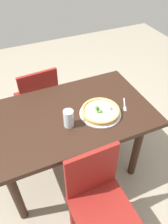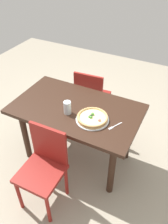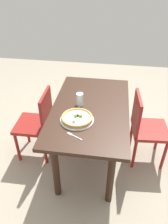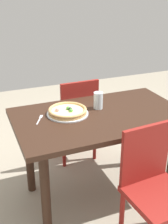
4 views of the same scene
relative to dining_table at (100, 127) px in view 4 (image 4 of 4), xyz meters
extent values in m
plane|color=#9E937F|center=(0.00, 0.00, -0.66)|extent=(6.00, 6.00, 0.00)
cube|color=#331E14|center=(0.00, 0.00, 0.10)|extent=(1.36, 0.81, 0.04)
cylinder|color=#331E14|center=(-0.55, -0.27, -0.29)|extent=(0.07, 0.07, 0.74)
cylinder|color=#331E14|center=(-0.55, 0.27, -0.29)|extent=(0.07, 0.07, 0.74)
cylinder|color=#331E14|center=(0.55, 0.27, -0.29)|extent=(0.07, 0.07, 0.74)
cylinder|color=maroon|center=(0.27, -0.50, -0.44)|extent=(0.04, 0.04, 0.43)
cylinder|color=maroon|center=(-0.06, -0.53, -0.44)|extent=(0.04, 0.04, 0.43)
cube|color=maroon|center=(0.12, -0.69, -0.21)|extent=(0.43, 0.43, 0.04)
cube|color=maroon|center=(0.10, -0.50, 0.02)|extent=(0.38, 0.06, 0.42)
cylinder|color=maroon|center=(-0.16, 0.85, -0.44)|extent=(0.04, 0.04, 0.43)
cylinder|color=maroon|center=(0.18, 0.86, -0.44)|extent=(0.04, 0.04, 0.43)
cylinder|color=maroon|center=(-0.15, 0.51, -0.44)|extent=(0.04, 0.04, 0.43)
cylinder|color=maroon|center=(0.19, 0.52, -0.44)|extent=(0.04, 0.04, 0.43)
cube|color=maroon|center=(0.02, 0.69, -0.21)|extent=(0.41, 0.41, 0.04)
cube|color=maroon|center=(0.02, 0.50, 0.02)|extent=(0.38, 0.04, 0.42)
cylinder|color=silver|center=(-0.24, 0.10, 0.12)|extent=(0.33, 0.33, 0.01)
cylinder|color=tan|center=(-0.24, 0.10, 0.13)|extent=(0.30, 0.30, 0.02)
cylinder|color=beige|center=(-0.24, 0.10, 0.15)|extent=(0.27, 0.27, 0.01)
torus|color=tan|center=(-0.24, 0.10, 0.15)|extent=(0.31, 0.31, 0.02)
sphere|color=#4C9E38|center=(-0.21, 0.12, 0.15)|extent=(0.02, 0.02, 0.02)
sphere|color=#262626|center=(-0.22, 0.10, 0.16)|extent=(0.03, 0.03, 0.03)
sphere|color=#E58C7F|center=(-0.32, 0.12, 0.16)|extent=(0.03, 0.03, 0.03)
sphere|color=#4C9E38|center=(-0.22, 0.07, 0.16)|extent=(0.03, 0.03, 0.03)
sphere|color=#4C9E38|center=(-0.23, 0.12, 0.16)|extent=(0.03, 0.03, 0.03)
cube|color=silver|center=(-0.49, 0.06, 0.12)|extent=(0.06, 0.10, 0.00)
cube|color=silver|center=(-0.45, 0.13, 0.12)|extent=(0.04, 0.05, 0.00)
cylinder|color=silver|center=(0.03, 0.12, 0.19)|extent=(0.08, 0.08, 0.14)
camera|label=1|loc=(0.41, 1.25, 1.33)|focal=36.06mm
camera|label=2|loc=(-0.95, 1.68, 1.60)|focal=36.87mm
camera|label=3|loc=(-1.91, -0.21, 1.43)|focal=35.08mm
camera|label=4|loc=(-0.92, -1.91, 1.09)|focal=47.10mm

